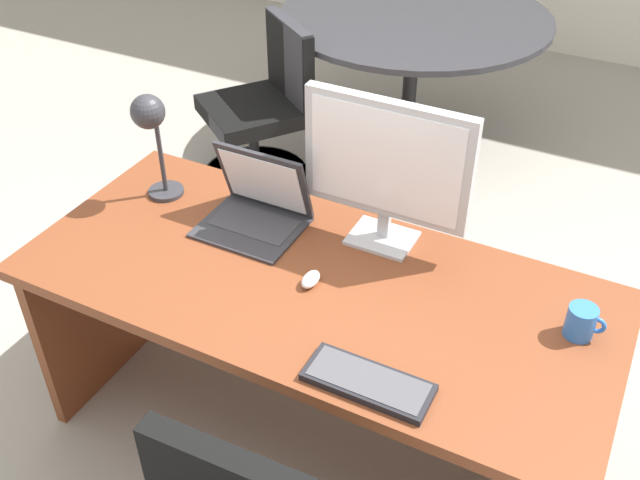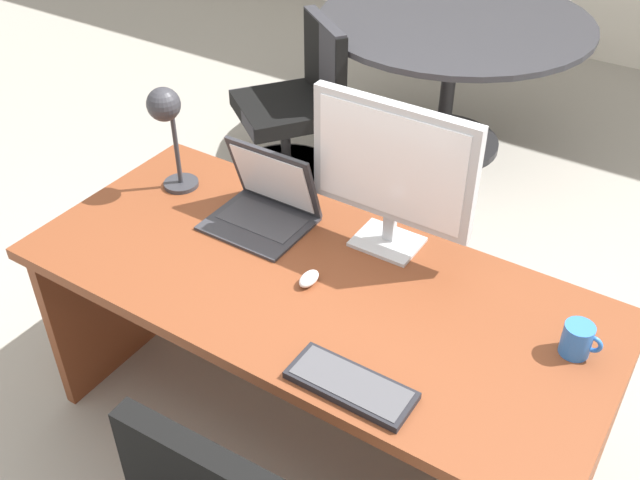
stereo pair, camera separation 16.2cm
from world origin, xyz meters
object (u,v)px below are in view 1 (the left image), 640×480
object	(u,v)px
monitor	(387,164)
laptop	(258,201)
keyboard	(368,382)
mouse	(311,280)
meeting_chair_far	(262,119)
meeting_chair_near	(263,121)
coffee_mug	(581,322)
desk	(321,322)
desk_lamp	(151,125)
meeting_table	(413,47)

from	to	relation	value
monitor	laptop	world-z (taller)	monitor
keyboard	mouse	world-z (taller)	mouse
meeting_chair_far	monitor	bearing A→B (deg)	-45.33
keyboard	meeting_chair_near	xyz separation A→B (m)	(-1.35, 1.72, -0.42)
monitor	coffee_mug	world-z (taller)	monitor
desk	meeting_chair_far	size ratio (longest dim) A/B	2.09
meeting_chair_near	keyboard	bearing A→B (deg)	-51.89
laptop	desk_lamp	world-z (taller)	desk_lamp
coffee_mug	mouse	bearing A→B (deg)	-168.96
desk	meeting_chair_far	bearing A→B (deg)	127.24
keyboard	meeting_table	xyz separation A→B (m)	(-0.83, 2.45, -0.18)
monitor	coffee_mug	xyz separation A→B (m)	(0.63, -0.15, -0.23)
meeting_chair_near	monitor	bearing A→B (deg)	-45.33
laptop	meeting_chair_far	size ratio (longest dim) A/B	0.37
desk	mouse	bearing A→B (deg)	-88.66
desk	meeting_chair_near	size ratio (longest dim) A/B	2.12
laptop	meeting_chair_far	bearing A→B (deg)	121.25
monitor	meeting_chair_far	world-z (taller)	monitor
laptop	mouse	distance (m)	0.37
coffee_mug	meeting_table	world-z (taller)	coffee_mug
monitor	mouse	bearing A→B (deg)	-108.64
keyboard	desk_lamp	xyz separation A→B (m)	(-0.97, 0.45, 0.26)
meeting_table	meeting_chair_far	distance (m)	0.92
desk_lamp	coffee_mug	xyz separation A→B (m)	(1.39, -0.03, -0.23)
desk_lamp	meeting_table	bearing A→B (deg)	86.00
desk	meeting_chair_near	xyz separation A→B (m)	(-1.05, 1.38, -0.20)
keyboard	desk_lamp	world-z (taller)	desk_lamp
monitor	mouse	size ratio (longest dim) A/B	6.52
monitor	desk_lamp	distance (m)	0.77
desk	coffee_mug	distance (m)	0.78
meeting_chair_far	meeting_table	bearing A→B (deg)	53.29
meeting_table	meeting_chair_near	world-z (taller)	meeting_chair_near
desk	keyboard	bearing A→B (deg)	-48.42
desk	meeting_chair_far	world-z (taller)	meeting_chair_far
laptop	mouse	xyz separation A→B (m)	(0.30, -0.21, -0.06)
desk	meeting_table	xyz separation A→B (m)	(-0.52, 2.10, 0.04)
coffee_mug	desk	bearing A→B (deg)	-174.28
keyboard	laptop	bearing A→B (deg)	141.34
mouse	meeting_chair_far	bearing A→B (deg)	125.95
laptop	meeting_table	bearing A→B (deg)	96.50
mouse	meeting_chair_far	world-z (taller)	meeting_chair_far
coffee_mug	meeting_table	size ratio (longest dim) A/B	0.07
desk	keyboard	xyz separation A→B (m)	(0.31, -0.34, 0.22)
mouse	meeting_table	distance (m)	2.24
monitor	keyboard	distance (m)	0.66
meeting_table	keyboard	bearing A→B (deg)	-71.36
desk	keyboard	world-z (taller)	keyboard
keyboard	mouse	distance (m)	0.41
monitor	meeting_table	distance (m)	2.03
meeting_table	desk	bearing A→B (deg)	-76.12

